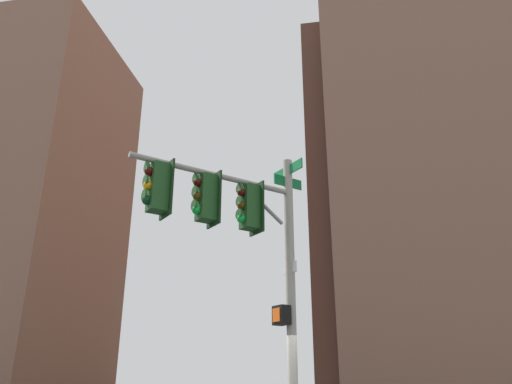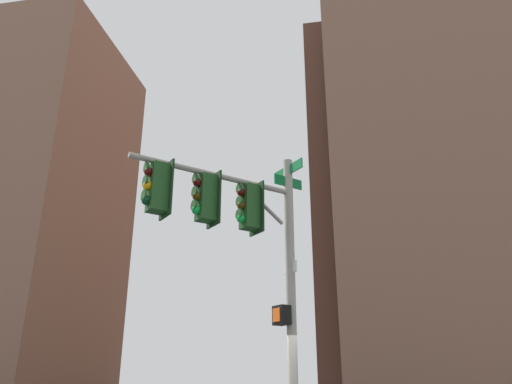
% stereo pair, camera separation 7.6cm
% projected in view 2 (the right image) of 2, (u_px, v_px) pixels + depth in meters
% --- Properties ---
extents(signal_pole_assembly, '(3.24, 3.08, 6.54)m').
position_uv_depth(signal_pole_assembly, '(239.00, 233.00, 10.50)').
color(signal_pole_assembly, '#9E998C').
rests_on(signal_pole_assembly, ground_plane).
extents(building_brick_nearside, '(18.69, 20.56, 58.20)m').
position_uv_depth(building_brick_nearside, '(427.00, 68.00, 46.44)').
color(building_brick_nearside, '#845B47').
rests_on(building_brick_nearside, ground_plane).
extents(building_brick_midblock, '(18.68, 17.02, 36.29)m').
position_uv_depth(building_brick_midblock, '(12.00, 207.00, 50.15)').
color(building_brick_midblock, '#845B47').
rests_on(building_brick_midblock, ground_plane).
extents(building_glass_tower, '(32.76, 30.87, 61.81)m').
position_uv_depth(building_glass_tower, '(490.00, 151.00, 67.48)').
color(building_glass_tower, '#7A99B2').
rests_on(building_glass_tower, ground_plane).
extents(building_brick_farside, '(22.67, 18.14, 46.15)m').
position_uv_depth(building_brick_farside, '(403.00, 204.00, 64.12)').
color(building_brick_farside, '#4C3328').
rests_on(building_brick_farside, ground_plane).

